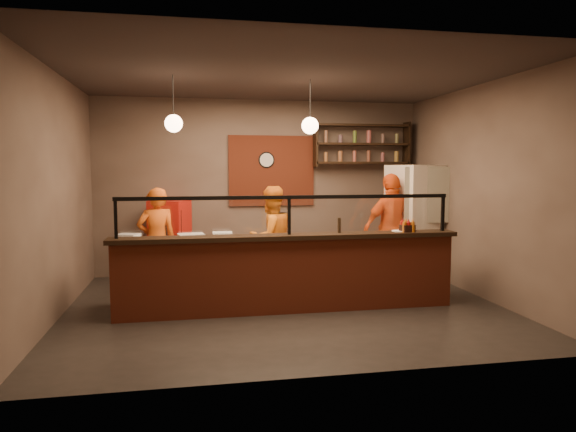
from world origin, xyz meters
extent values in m
plane|color=black|center=(0.00, 0.00, 0.00)|extent=(6.00, 6.00, 0.00)
plane|color=#342B28|center=(0.00, 0.00, 3.20)|extent=(6.00, 6.00, 0.00)
plane|color=#6A584E|center=(0.00, 2.50, 1.60)|extent=(6.00, 0.00, 6.00)
plane|color=#6A584E|center=(-3.00, 0.00, 1.60)|extent=(0.00, 5.00, 5.00)
plane|color=#6A584E|center=(3.00, 0.00, 1.60)|extent=(0.00, 5.00, 5.00)
plane|color=#6A584E|center=(0.00, -2.50, 1.60)|extent=(6.00, 0.00, 6.00)
cube|color=maroon|center=(0.20, 2.47, 1.90)|extent=(1.60, 0.04, 1.30)
cube|color=maroon|center=(0.00, -0.30, 0.50)|extent=(4.60, 0.25, 1.00)
cube|color=black|center=(0.00, -0.30, 1.03)|extent=(4.70, 0.37, 0.06)
cube|color=gray|center=(0.00, 0.20, 0.42)|extent=(4.60, 0.75, 0.85)
cube|color=white|center=(0.00, 0.20, 0.88)|extent=(4.60, 0.75, 0.05)
cube|color=white|center=(0.00, -0.30, 1.31)|extent=(4.40, 0.02, 0.50)
cube|color=black|center=(0.00, -0.30, 1.56)|extent=(4.50, 0.05, 0.05)
cube|color=black|center=(-2.22, -0.30, 1.31)|extent=(0.04, 0.04, 0.50)
cube|color=black|center=(0.00, -0.30, 1.31)|extent=(0.04, 0.04, 0.50)
cube|color=black|center=(2.22, -0.30, 1.31)|extent=(0.04, 0.04, 0.50)
cube|color=black|center=(1.90, 2.32, 2.05)|extent=(1.80, 0.28, 0.04)
cube|color=black|center=(1.90, 2.32, 2.40)|extent=(1.80, 0.28, 0.04)
cube|color=black|center=(1.90, 2.32, 2.75)|extent=(1.80, 0.28, 0.04)
cube|color=black|center=(1.00, 2.32, 2.40)|extent=(0.04, 0.28, 0.85)
cube|color=black|center=(2.80, 2.32, 2.40)|extent=(0.04, 0.28, 0.85)
cylinder|color=black|center=(0.10, 2.46, 2.10)|extent=(0.30, 0.04, 0.30)
cylinder|color=black|center=(-1.50, 0.20, 2.90)|extent=(0.01, 0.01, 0.60)
sphere|color=#F4BC86|center=(-1.50, 0.20, 2.55)|extent=(0.24, 0.24, 0.24)
cylinder|color=black|center=(0.40, 0.20, 2.90)|extent=(0.01, 0.01, 0.60)
sphere|color=#F4BC86|center=(0.40, 0.20, 2.55)|extent=(0.24, 0.24, 0.24)
imported|color=#D35513|center=(-1.82, 1.12, 0.82)|extent=(0.68, 0.54, 1.65)
imported|color=orange|center=(-0.05, 0.97, 0.83)|extent=(1.00, 0.90, 1.67)
imported|color=#EE5516|center=(2.05, 1.14, 0.93)|extent=(1.16, 0.68, 1.86)
cube|color=beige|center=(2.60, 1.39, 1.00)|extent=(1.02, 0.98, 2.00)
cube|color=red|center=(-1.66, 2.15, 0.69)|extent=(0.76, 0.74, 1.39)
cylinder|color=white|center=(-0.02, 0.29, 0.91)|extent=(0.56, 0.56, 0.01)
cube|color=silver|center=(-2.15, 0.31, 0.97)|extent=(0.35, 0.32, 0.14)
cube|color=white|center=(-0.85, 0.31, 0.97)|extent=(0.28, 0.23, 0.14)
cube|color=silver|center=(-1.29, -0.05, 0.98)|extent=(0.37, 0.32, 0.17)
cylinder|color=yellow|center=(-0.97, 0.23, 0.93)|extent=(0.39, 0.12, 0.07)
cube|color=black|center=(1.67, -0.33, 1.11)|extent=(0.20, 0.17, 0.10)
cylinder|color=black|center=(0.71, -0.25, 1.16)|extent=(0.05, 0.05, 0.21)
cylinder|color=white|center=(1.58, -0.27, 1.07)|extent=(0.26, 0.26, 0.01)
camera|label=1|loc=(-1.29, -7.00, 1.94)|focal=32.00mm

